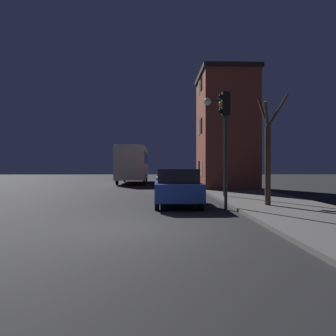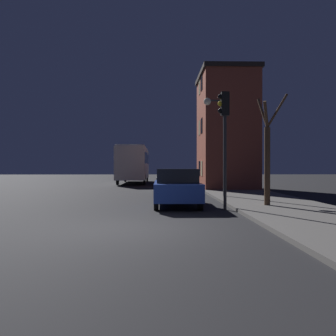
% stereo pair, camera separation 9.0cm
% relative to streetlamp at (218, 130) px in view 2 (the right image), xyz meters
% --- Properties ---
extents(ground_plane, '(120.00, 120.00, 0.00)m').
position_rel_streetlamp_xyz_m(ground_plane, '(-3.78, -8.20, -3.58)').
color(ground_plane, black).
extents(brick_building, '(4.00, 5.47, 8.44)m').
position_rel_streetlamp_xyz_m(brick_building, '(1.85, 7.10, 0.78)').
color(brick_building, brown).
rests_on(brick_building, sidewalk).
extents(streetlamp, '(1.16, 0.38, 5.12)m').
position_rel_streetlamp_xyz_m(streetlamp, '(0.00, 0.00, 0.00)').
color(streetlamp, '#28282B').
rests_on(streetlamp, sidewalk).
extents(traffic_light, '(0.43, 0.24, 4.51)m').
position_rel_streetlamp_xyz_m(traffic_light, '(-0.58, -4.55, -0.35)').
color(traffic_light, '#28282B').
rests_on(traffic_light, ground).
extents(bare_tree, '(1.09, 1.27, 4.39)m').
position_rel_streetlamp_xyz_m(bare_tree, '(1.24, -4.04, -1.47)').
color(bare_tree, '#473323').
rests_on(bare_tree, sidewalk).
extents(bus, '(2.60, 10.00, 3.55)m').
position_rel_streetlamp_xyz_m(bus, '(-5.64, 15.65, -1.47)').
color(bus, beige).
rests_on(bus, ground).
extents(car_near_lane, '(1.85, 4.02, 1.57)m').
position_rel_streetlamp_xyz_m(car_near_lane, '(-2.35, -3.33, -2.77)').
color(car_near_lane, navy).
rests_on(car_near_lane, ground).
extents(car_mid_lane, '(1.79, 4.74, 1.46)m').
position_rel_streetlamp_xyz_m(car_mid_lane, '(-2.37, 6.15, -2.82)').
color(car_mid_lane, '#B7BABF').
rests_on(car_mid_lane, ground).
extents(car_far_lane, '(1.81, 3.95, 1.45)m').
position_rel_streetlamp_xyz_m(car_far_lane, '(-2.35, 13.37, -2.83)').
color(car_far_lane, '#B21E19').
rests_on(car_far_lane, ground).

